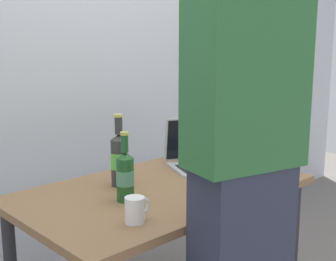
% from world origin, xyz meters
% --- Properties ---
extents(desk, '(1.29, 0.76, 0.75)m').
position_xyz_m(desk, '(0.00, 0.00, 0.66)').
color(desk, olive).
rests_on(desk, ground).
extents(laptop, '(0.40, 0.39, 0.24)m').
position_xyz_m(laptop, '(0.36, 0.12, 0.80)').
color(laptop, '#B7BABC').
rests_on(laptop, desk).
extents(beer_bottle_dark, '(0.07, 0.07, 0.28)m').
position_xyz_m(beer_bottle_dark, '(-0.24, -0.03, 0.86)').
color(beer_bottle_dark, '#1E5123').
rests_on(beer_bottle_dark, desk).
extents(beer_bottle_brown, '(0.08, 0.08, 0.32)m').
position_xyz_m(beer_bottle_brown, '(-0.13, 0.14, 0.88)').
color(beer_bottle_brown, '#333333').
rests_on(beer_bottle_brown, desk).
extents(person_figure, '(0.42, 0.35, 1.85)m').
position_xyz_m(person_figure, '(-0.13, -0.53, 0.97)').
color(person_figure, '#2D3347').
rests_on(person_figure, ground).
extents(coffee_mug, '(0.11, 0.07, 0.10)m').
position_xyz_m(coffee_mug, '(-0.35, -0.23, 0.80)').
color(coffee_mug, white).
rests_on(coffee_mug, desk).
extents(back_wall, '(6.00, 0.10, 2.60)m').
position_xyz_m(back_wall, '(0.00, 0.82, 1.30)').
color(back_wall, silver).
rests_on(back_wall, ground).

